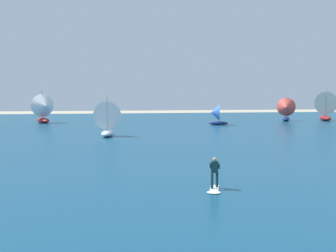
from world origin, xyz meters
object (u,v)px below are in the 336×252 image
sailboat_near_shore (325,106)px  sailboat_center_horizon (286,109)px  kitesurfer (214,178)px  sailboat_outermost (216,114)px  sailboat_heeled_over (108,118)px  sailboat_far_left (44,108)px

sailboat_near_shore → sailboat_center_horizon: (-7.49, -0.82, -0.54)m
kitesurfer → sailboat_near_shore: (32.29, 48.12, 1.99)m
kitesurfer → sailboat_outermost: sailboat_outermost is taller
kitesurfer → sailboat_outermost: 42.15m
sailboat_heeled_over → sailboat_far_left: (-10.23, 20.94, 0.36)m
kitesurfer → sailboat_far_left: sailboat_far_left is taller
kitesurfer → sailboat_far_left: 50.80m
sailboat_heeled_over → sailboat_outermost: bearing=39.7°
kitesurfer → sailboat_near_shore: sailboat_near_shore is taller
sailboat_near_shore → sailboat_far_left: size_ratio=1.08×
sailboat_near_shore → sailboat_center_horizon: size_ratio=1.26×
sailboat_center_horizon → sailboat_outermost: bearing=-155.2°
sailboat_center_horizon → sailboat_near_shore: bearing=6.2°
sailboat_outermost → sailboat_far_left: bearing=164.1°
sailboat_heeled_over → sailboat_near_shore: size_ratio=0.79×
sailboat_near_shore → sailboat_far_left: sailboat_near_shore is taller
sailboat_heeled_over → sailboat_outermost: size_ratio=1.26×
sailboat_heeled_over → sailboat_far_left: bearing=116.0°
kitesurfer → sailboat_center_horizon: bearing=62.3°
sailboat_near_shore → sailboat_center_horizon: sailboat_near_shore is taller
sailboat_outermost → sailboat_far_left: (-26.40, 7.50, 0.78)m
kitesurfer → sailboat_outermost: size_ratio=0.58×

